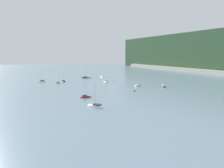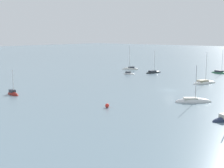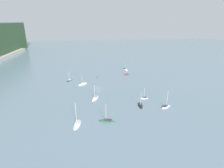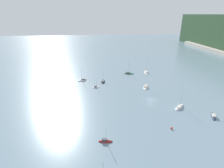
{
  "view_description": "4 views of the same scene",
  "coord_description": "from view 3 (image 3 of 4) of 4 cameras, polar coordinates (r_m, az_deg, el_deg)",
  "views": [
    {
      "loc": [
        113.2,
        -51.62,
        17.61
      ],
      "look_at": [
        7.59,
        -3.82,
        1.76
      ],
      "focal_mm": 35.0,
      "sensor_mm": 36.0,
      "label": 1
    },
    {
      "loc": [
        69.36,
        38.94,
        14.15
      ],
      "look_at": [
        8.34,
        -12.01,
        1.4
      ],
      "focal_mm": 50.0,
      "sensor_mm": 36.0,
      "label": 2
    },
    {
      "loc": [
        -112.44,
        2.33,
        44.95
      ],
      "look_at": [
        -2.48,
        -9.3,
        3.84
      ],
      "focal_mm": 28.0,
      "sensor_mm": 36.0,
      "label": 3
    },
    {
      "loc": [
        76.98,
        -28.5,
        40.87
      ],
      "look_at": [
        -17.82,
        -17.75,
        2.35
      ],
      "focal_mm": 28.0,
      "sensor_mm": 36.0,
      "label": 4
    }
  ],
  "objects": [
    {
      "name": "ground_plane",
      "position": [
        121.11,
        -4.51,
        -1.46
      ],
      "size": [
        600.0,
        600.0,
        0.0
      ],
      "primitive_type": "plane",
      "color": "slate"
    },
    {
      "name": "sailboat_0",
      "position": [
        83.52,
        -1.63,
        -12.09
      ],
      "size": [
        4.86,
        8.53,
        9.61
      ],
      "rotation": [
        0.0,
        0.0,
        1.28
      ],
      "color": "#2D6647",
      "rests_on": "ground_plane"
    },
    {
      "name": "sailboat_1",
      "position": [
        106.26,
        -5.53,
        -4.69
      ],
      "size": [
        8.9,
        5.69,
        10.0
      ],
      "rotation": [
        0.0,
        0.0,
        2.76
      ],
      "color": "white",
      "rests_on": "ground_plane"
    },
    {
      "name": "sailboat_2",
      "position": [
        98.79,
        9.25,
        -6.91
      ],
      "size": [
        8.12,
        3.42,
        8.87
      ],
      "rotation": [
        0.0,
        0.0,
        3.0
      ],
      "color": "black",
      "rests_on": "ground_plane"
    },
    {
      "name": "sailboat_3",
      "position": [
        107.51,
        10.51,
        -4.62
      ],
      "size": [
        1.83,
        4.87,
        7.33
      ],
      "rotation": [
        0.0,
        0.0,
        1.55
      ],
      "color": "white",
      "rests_on": "ground_plane"
    },
    {
      "name": "sailboat_4",
      "position": [
        139.59,
        -13.72,
        1.05
      ],
      "size": [
        7.08,
        5.02,
        7.86
      ],
      "rotation": [
        0.0,
        0.0,
        2.64
      ],
      "color": "#232D4C",
      "rests_on": "ground_plane"
    },
    {
      "name": "sailboat_5",
      "position": [
        150.83,
        4.82,
        3.03
      ],
      "size": [
        2.16,
        5.11,
        6.59
      ],
      "rotation": [
        0.0,
        0.0,
        1.42
      ],
      "color": "maroon",
      "rests_on": "ground_plane"
    },
    {
      "name": "sailboat_6",
      "position": [
        166.55,
        4.31,
        4.71
      ],
      "size": [
        7.4,
        5.66,
        8.29
      ],
      "rotation": [
        0.0,
        0.0,
        3.68
      ],
      "color": "silver",
      "rests_on": "ground_plane"
    },
    {
      "name": "sailboat_7",
      "position": [
        130.09,
        -9.5,
        -0.08
      ],
      "size": [
        6.73,
        7.33,
        8.76
      ],
      "rotation": [
        0.0,
        0.0,
        2.28
      ],
      "color": "silver",
      "rests_on": "ground_plane"
    },
    {
      "name": "sailboat_8",
      "position": [
        82.81,
        -11.3,
        -12.82
      ],
      "size": [
        8.88,
        4.29,
        12.07
      ],
      "rotation": [
        0.0,
        0.0,
        2.95
      ],
      "color": "white",
      "rests_on": "ground_plane"
    },
    {
      "name": "sailboat_9",
      "position": [
        99.97,
        17.17,
        -7.24
      ],
      "size": [
        4.86,
        6.73,
        10.43
      ],
      "rotation": [
        0.0,
        0.0,
        5.22
      ],
      "color": "white",
      "rests_on": "ground_plane"
    },
    {
      "name": "mooring_buoy_0",
      "position": [
        172.77,
        -13.08,
        4.87
      ],
      "size": [
        0.53,
        0.53,
        0.53
      ],
      "color": "yellow",
      "rests_on": "ground_plane"
    },
    {
      "name": "mooring_buoy_1",
      "position": [
        144.06,
        -4.94,
        2.31
      ],
      "size": [
        0.82,
        0.82,
        0.82
      ],
      "color": "red",
      "rests_on": "ground_plane"
    }
  ]
}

